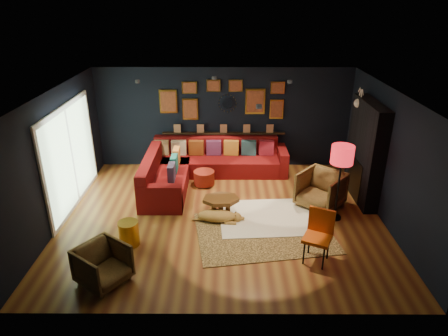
{
  "coord_description": "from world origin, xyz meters",
  "views": [
    {
      "loc": [
        0.05,
        -7.19,
        4.27
      ],
      "look_at": [
        0.02,
        0.3,
        0.97
      ],
      "focal_mm": 32.0,
      "sensor_mm": 36.0,
      "label": 1
    }
  ],
  "objects_px": {
    "dog": "(217,214)",
    "floor_lamp": "(342,158)",
    "pouf": "(204,178)",
    "armchair_right": "(321,188)",
    "sectional": "(198,167)",
    "armchair_left": "(103,263)",
    "gold_stool": "(129,233)",
    "orange_chair": "(319,231)",
    "coffee_table": "(221,201)"
  },
  "relations": [
    {
      "from": "coffee_table",
      "to": "floor_lamp",
      "type": "height_order",
      "value": "floor_lamp"
    },
    {
      "from": "armchair_right",
      "to": "dog",
      "type": "relative_size",
      "value": 0.82
    },
    {
      "from": "armchair_right",
      "to": "pouf",
      "type": "bearing_deg",
      "value": -160.68
    },
    {
      "from": "dog",
      "to": "gold_stool",
      "type": "bearing_deg",
      "value": -148.3
    },
    {
      "from": "sectional",
      "to": "armchair_left",
      "type": "bearing_deg",
      "value": -108.2
    },
    {
      "from": "sectional",
      "to": "armchair_right",
      "type": "distance_m",
      "value": 3.03
    },
    {
      "from": "coffee_table",
      "to": "armchair_right",
      "type": "distance_m",
      "value": 2.18
    },
    {
      "from": "sectional",
      "to": "gold_stool",
      "type": "relative_size",
      "value": 7.29
    },
    {
      "from": "coffee_table",
      "to": "orange_chair",
      "type": "height_order",
      "value": "orange_chair"
    },
    {
      "from": "armchair_right",
      "to": "armchair_left",
      "type": "bearing_deg",
      "value": -106.27
    },
    {
      "from": "sectional",
      "to": "orange_chair",
      "type": "distance_m",
      "value": 3.95
    },
    {
      "from": "sectional",
      "to": "dog",
      "type": "distance_m",
      "value": 2.07
    },
    {
      "from": "pouf",
      "to": "armchair_right",
      "type": "distance_m",
      "value": 2.77
    },
    {
      "from": "orange_chair",
      "to": "dog",
      "type": "bearing_deg",
      "value": 171.13
    },
    {
      "from": "armchair_left",
      "to": "orange_chair",
      "type": "height_order",
      "value": "orange_chair"
    },
    {
      "from": "sectional",
      "to": "floor_lamp",
      "type": "distance_m",
      "value": 3.61
    },
    {
      "from": "sectional",
      "to": "gold_stool",
      "type": "height_order",
      "value": "sectional"
    },
    {
      "from": "pouf",
      "to": "dog",
      "type": "height_order",
      "value": "pouf"
    },
    {
      "from": "gold_stool",
      "to": "orange_chair",
      "type": "distance_m",
      "value": 3.4
    },
    {
      "from": "gold_stool",
      "to": "dog",
      "type": "bearing_deg",
      "value": 26.54
    },
    {
      "from": "armchair_left",
      "to": "orange_chair",
      "type": "bearing_deg",
      "value": -43.74
    },
    {
      "from": "armchair_left",
      "to": "armchair_right",
      "type": "height_order",
      "value": "armchair_right"
    },
    {
      "from": "armchair_left",
      "to": "armchair_right",
      "type": "xyz_separation_m",
      "value": [
        3.98,
        2.5,
        0.07
      ]
    },
    {
      "from": "gold_stool",
      "to": "floor_lamp",
      "type": "distance_m",
      "value": 4.28
    },
    {
      "from": "armchair_right",
      "to": "gold_stool",
      "type": "height_order",
      "value": "armchair_right"
    },
    {
      "from": "armchair_left",
      "to": "armchair_right",
      "type": "bearing_deg",
      "value": -21.59
    },
    {
      "from": "armchair_left",
      "to": "dog",
      "type": "bearing_deg",
      "value": -7.51
    },
    {
      "from": "pouf",
      "to": "armchair_left",
      "type": "xyz_separation_m",
      "value": [
        -1.42,
        -3.55,
        0.17
      ]
    },
    {
      "from": "pouf",
      "to": "orange_chair",
      "type": "relative_size",
      "value": 0.53
    },
    {
      "from": "armchair_left",
      "to": "pouf",
      "type": "bearing_deg",
      "value": 14.41
    },
    {
      "from": "coffee_table",
      "to": "armchair_left",
      "type": "height_order",
      "value": "armchair_left"
    },
    {
      "from": "dog",
      "to": "sectional",
      "type": "bearing_deg",
      "value": 109.16
    },
    {
      "from": "floor_lamp",
      "to": "dog",
      "type": "distance_m",
      "value": 2.69
    },
    {
      "from": "sectional",
      "to": "gold_stool",
      "type": "bearing_deg",
      "value": -111.41
    },
    {
      "from": "sectional",
      "to": "gold_stool",
      "type": "distance_m",
      "value": 3.02
    },
    {
      "from": "sectional",
      "to": "floor_lamp",
      "type": "relative_size",
      "value": 2.14
    },
    {
      "from": "dog",
      "to": "armchair_right",
      "type": "bearing_deg",
      "value": 21.67
    },
    {
      "from": "pouf",
      "to": "armchair_right",
      "type": "height_order",
      "value": "armchair_right"
    },
    {
      "from": "pouf",
      "to": "gold_stool",
      "type": "xyz_separation_m",
      "value": [
        -1.25,
        -2.5,
        0.04
      ]
    },
    {
      "from": "orange_chair",
      "to": "pouf",
      "type": "bearing_deg",
      "value": 151.76
    },
    {
      "from": "sectional",
      "to": "orange_chair",
      "type": "height_order",
      "value": "orange_chair"
    },
    {
      "from": "coffee_table",
      "to": "dog",
      "type": "height_order",
      "value": "coffee_table"
    },
    {
      "from": "coffee_table",
      "to": "dog",
      "type": "distance_m",
      "value": 0.3
    },
    {
      "from": "orange_chair",
      "to": "floor_lamp",
      "type": "bearing_deg",
      "value": 90.28
    },
    {
      "from": "armchair_right",
      "to": "orange_chair",
      "type": "relative_size",
      "value": 0.93
    },
    {
      "from": "orange_chair",
      "to": "floor_lamp",
      "type": "distance_m",
      "value": 1.71
    },
    {
      "from": "pouf",
      "to": "armchair_left",
      "type": "relative_size",
      "value": 0.69
    },
    {
      "from": "pouf",
      "to": "coffee_table",
      "type": "bearing_deg",
      "value": -73.84
    },
    {
      "from": "orange_chair",
      "to": "gold_stool",
      "type": "bearing_deg",
      "value": -161.22
    },
    {
      "from": "dog",
      "to": "floor_lamp",
      "type": "bearing_deg",
      "value": 8.71
    }
  ]
}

